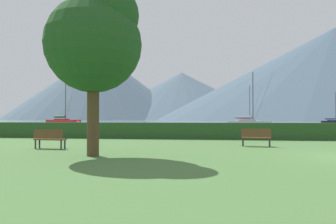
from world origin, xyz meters
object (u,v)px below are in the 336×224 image
object	(u,v)px
sailboat_slip_7	(334,122)
sailboat_slip_5	(64,122)
sailboat_slip_3	(248,122)
park_tree	(96,39)
park_bench_near_path	(49,138)
park_bench_under_tree	(256,136)
sailboat_slip_8	(250,124)

from	to	relation	value
sailboat_slip_7	sailboat_slip_5	bearing A→B (deg)	-148.45
sailboat_slip_3	park_tree	xyz separation A→B (m)	(-11.49, -73.01, 4.04)
park_bench_near_path	park_bench_under_tree	bearing A→B (deg)	21.45
sailboat_slip_7	sailboat_slip_8	xyz separation A→B (m)	(-23.66, -34.72, 0.08)
sailboat_slip_3	sailboat_slip_5	xyz separation A→B (m)	(-40.38, -16.00, 0.17)
sailboat_slip_3	park_bench_near_path	distance (m)	71.83
sailboat_slip_8	sailboat_slip_5	bearing A→B (deg)	177.24
sailboat_slip_7	park_bench_under_tree	xyz separation A→B (m)	(-26.59, -73.50, -0.04)
park_bench_under_tree	sailboat_slip_3	bearing A→B (deg)	91.66
sailboat_slip_3	park_tree	distance (m)	74.02
park_tree	sailboat_slip_5	bearing A→B (deg)	116.87
sailboat_slip_3	sailboat_slip_7	xyz separation A→B (m)	(21.79, 6.18, -0.03)
sailboat_slip_3	park_bench_near_path	bearing A→B (deg)	-92.97
sailboat_slip_5	sailboat_slip_7	world-z (taller)	sailboat_slip_5
sailboat_slip_7	park_tree	xyz separation A→B (m)	(-33.29, -79.20, 4.07)
sailboat_slip_7	park_bench_near_path	xyz separation A→B (m)	(-36.71, -76.45, -0.03)
sailboat_slip_5	park_bench_under_tree	xyz separation A→B (m)	(35.59, -51.31, -0.24)
sailboat_slip_3	park_bench_under_tree	distance (m)	67.48
sailboat_slip_3	park_tree	size ratio (longest dim) A/B	1.42
sailboat_slip_5	park_bench_under_tree	size ratio (longest dim) A/B	8.39
park_bench_near_path	sailboat_slip_7	bearing A→B (deg)	69.55
sailboat_slip_7	sailboat_slip_3	bearing A→B (deg)	-152.24
sailboat_slip_8	park_bench_under_tree	xyz separation A→B (m)	(-2.93, -38.78, -0.12)
sailboat_slip_3	park_bench_near_path	size ratio (longest dim) A/B	6.02
sailboat_slip_7	sailboat_slip_8	bearing A→B (deg)	-112.36
sailboat_slip_3	sailboat_slip_8	world-z (taller)	sailboat_slip_3
sailboat_slip_8	park_bench_near_path	world-z (taller)	sailboat_slip_8
sailboat_slip_5	park_bench_near_path	distance (m)	59.94
sailboat_slip_7	sailboat_slip_8	world-z (taller)	sailboat_slip_8
sailboat_slip_3	sailboat_slip_7	distance (m)	22.65
sailboat_slip_8	park_bench_near_path	distance (m)	43.72
park_bench_under_tree	sailboat_slip_8	bearing A→B (deg)	91.42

